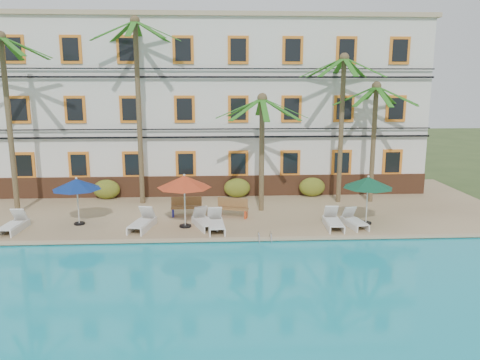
{
  "coord_description": "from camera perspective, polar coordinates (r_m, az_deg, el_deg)",
  "views": [
    {
      "loc": [
        0.21,
        -19.46,
        6.64
      ],
      "look_at": [
        1.39,
        3.0,
        2.0
      ],
      "focal_mm": 35.0,
      "sensor_mm": 36.0,
      "label": 1
    }
  ],
  "objects": [
    {
      "name": "hotel_building",
      "position": [
        29.47,
        -3.46,
        9.17
      ],
      "size": [
        25.4,
        6.44,
        10.22
      ],
      "color": "silver",
      "rests_on": "pool_deck"
    },
    {
      "name": "bench_left",
      "position": [
        23.21,
        -6.55,
        -3.2
      ],
      "size": [
        1.52,
        0.53,
        0.93
      ],
      "color": "olive",
      "rests_on": "pool_deck"
    },
    {
      "name": "lounger_a",
      "position": [
        23.01,
        -25.87,
        -4.91
      ],
      "size": [
        0.76,
        1.93,
        0.9
      ],
      "color": "silver",
      "rests_on": "pool_deck"
    },
    {
      "name": "umbrella_blue",
      "position": [
        22.55,
        -19.29,
        -0.51
      ],
      "size": [
        2.22,
        2.22,
        2.22
      ],
      "color": "black",
      "rests_on": "pool_deck"
    },
    {
      "name": "palm_e",
      "position": [
        26.24,
        16.07,
        6.64
      ],
      "size": [
        4.61,
        4.61,
        6.52
      ],
      "color": "brown",
      "rests_on": "pool_deck"
    },
    {
      "name": "palm_b",
      "position": [
        25.33,
        -12.35,
        10.89
      ],
      "size": [
        4.61,
        4.61,
        9.78
      ],
      "color": "brown",
      "rests_on": "pool_deck"
    },
    {
      "name": "pool_coping",
      "position": [
        19.62,
        -3.49,
        -7.28
      ],
      "size": [
        30.0,
        0.35,
        0.06
      ],
      "primitive_type": "cube",
      "color": "tan",
      "rests_on": "pool_deck"
    },
    {
      "name": "lounger_f",
      "position": [
        21.99,
        13.76,
        -4.85
      ],
      "size": [
        0.9,
        1.83,
        0.83
      ],
      "color": "silver",
      "rests_on": "pool_deck"
    },
    {
      "name": "lounger_b",
      "position": [
        21.46,
        -11.81,
        -5.07
      ],
      "size": [
        1.12,
        2.08,
        0.93
      ],
      "color": "silver",
      "rests_on": "pool_deck"
    },
    {
      "name": "palm_a",
      "position": [
        25.39,
        -26.55,
        8.74
      ],
      "size": [
        4.61,
        4.61,
        8.82
      ],
      "color": "brown",
      "rests_on": "pool_deck"
    },
    {
      "name": "umbrella_green",
      "position": [
        22.16,
        15.35,
        -0.32
      ],
      "size": [
        2.29,
        2.29,
        2.29
      ],
      "color": "black",
      "rests_on": "pool_deck"
    },
    {
      "name": "lounger_d",
      "position": [
        20.9,
        -2.98,
        -5.29
      ],
      "size": [
        0.84,
        2.01,
        0.93
      ],
      "color": "silver",
      "rests_on": "pool_deck"
    },
    {
      "name": "lounger_e",
      "position": [
        21.63,
        11.28,
        -4.94
      ],
      "size": [
        0.78,
        1.95,
        0.9
      ],
      "color": "silver",
      "rests_on": "pool_deck"
    },
    {
      "name": "shrub_mid",
      "position": [
        26.73,
        -0.36,
        -0.96
      ],
      "size": [
        1.5,
        0.9,
        1.1
      ],
      "primitive_type": "ellipsoid",
      "color": "#194E16",
      "rests_on": "pool_deck"
    },
    {
      "name": "pool_ladder",
      "position": [
        19.63,
        3.01,
        -7.35
      ],
      "size": [
        0.54,
        0.74,
        0.74
      ],
      "color": "silver",
      "rests_on": "ground"
    },
    {
      "name": "ground",
      "position": [
        20.56,
        -3.46,
        -7.21
      ],
      "size": [
        100.0,
        100.0,
        0.0
      ],
      "primitive_type": "plane",
      "color": "#384C23",
      "rests_on": "ground"
    },
    {
      "name": "pool_deck",
      "position": [
        25.31,
        -3.39,
        -3.28
      ],
      "size": [
        30.0,
        12.0,
        0.25
      ],
      "primitive_type": "cube",
      "color": "tan",
      "rests_on": "ground"
    },
    {
      "name": "bench_right",
      "position": [
        22.82,
        -0.82,
        -3.38
      ],
      "size": [
        1.57,
        0.86,
        0.93
      ],
      "color": "olive",
      "rests_on": "pool_deck"
    },
    {
      "name": "shrub_right",
      "position": [
        27.27,
        8.77,
        -0.85
      ],
      "size": [
        1.5,
        0.9,
        1.1
      ],
      "primitive_type": "ellipsoid",
      "color": "#194E16",
      "rests_on": "pool_deck"
    },
    {
      "name": "swimming_pool",
      "position": [
        14.07,
        -3.66,
        -16.06
      ],
      "size": [
        26.0,
        12.0,
        0.2
      ],
      "primitive_type": "cube",
      "color": "#179EB3",
      "rests_on": "ground"
    },
    {
      "name": "palm_c",
      "position": [
        23.43,
        2.69,
        5.69
      ],
      "size": [
        4.61,
        4.61,
        5.95
      ],
      "color": "brown",
      "rests_on": "pool_deck"
    },
    {
      "name": "umbrella_red",
      "position": [
        21.01,
        -6.81,
        -0.23
      ],
      "size": [
        2.45,
        2.45,
        2.45
      ],
      "color": "black",
      "rests_on": "pool_deck"
    },
    {
      "name": "shrub_left",
      "position": [
        27.41,
        -15.96,
        -1.1
      ],
      "size": [
        1.5,
        0.9,
        1.1
      ],
      "primitive_type": "ellipsoid",
      "color": "#194E16",
      "rests_on": "pool_deck"
    },
    {
      "name": "lounger_c",
      "position": [
        21.35,
        -4.41,
        -5.0
      ],
      "size": [
        1.25,
        1.97,
        0.88
      ],
      "color": "silver",
      "rests_on": "pool_deck"
    },
    {
      "name": "palm_d",
      "position": [
        25.63,
        12.34,
        8.61
      ],
      "size": [
        4.61,
        4.61,
        7.97
      ],
      "color": "brown",
      "rests_on": "pool_deck"
    }
  ]
}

